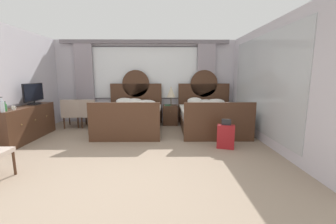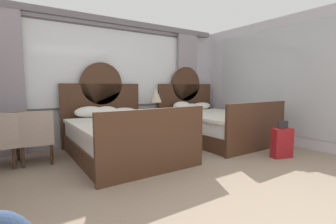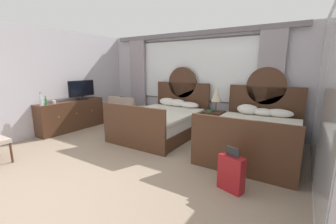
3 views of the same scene
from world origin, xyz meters
name	(u,v)px [view 1 (image 1 of 3)]	position (x,y,z in m)	size (l,w,h in m)	color
ground_plane	(121,183)	(0.00, 0.00, 0.00)	(24.00, 24.00, 0.00)	gray
wall_back_window	(146,79)	(0.00, 4.36, 1.43)	(5.87, 0.22, 2.70)	silver
wall_left	(0,85)	(-2.97, 1.88, 1.35)	(0.07, 4.95, 2.70)	silver
wall_right_mirror	(268,85)	(2.97, 1.90, 1.35)	(0.08, 4.95, 2.70)	silver
bed_near_window	(132,117)	(-0.31, 3.18, 0.37)	(1.68, 2.26, 1.73)	#472B1C
bed_near_mirror	(209,117)	(1.93, 3.18, 0.37)	(1.68, 2.26, 1.73)	#472B1C
nightstand_between_beds	(170,115)	(0.81, 3.87, 0.31)	(0.46, 0.49, 0.62)	#472B1C
table_lamp_on_nightstand	(171,92)	(0.84, 3.92, 1.04)	(0.27, 0.27, 0.61)	brown
book_on_nightstand	(168,105)	(0.72, 3.78, 0.64)	(0.18, 0.26, 0.03)	#285133
dresser_minibar	(26,123)	(-2.72, 2.23, 0.41)	(0.45, 1.86, 0.82)	#472B1C
tv_flatscreen	(34,94)	(-2.70, 2.60, 1.09)	(0.20, 0.82, 0.54)	black
bottle_water_clear	(2,106)	(-2.63, 1.40, 0.94)	(0.08, 0.08, 0.31)	silver
bottle_soda_green	(6,107)	(-2.66, 1.53, 0.90)	(0.05, 0.05, 0.21)	#337A3D
cup_on_dresser	(13,108)	(-2.64, 1.72, 0.86)	(0.11, 0.08, 0.08)	white
armchair_by_window_left	(88,112)	(-1.67, 3.53, 0.47)	(0.68, 0.68, 0.86)	#B29E8E
armchair_by_window_centre	(74,112)	(-2.10, 3.53, 0.47)	(0.67, 0.67, 0.86)	#B29E8E
suitcase_on_floor	(226,137)	(1.95, 1.52, 0.26)	(0.39, 0.25, 0.64)	maroon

